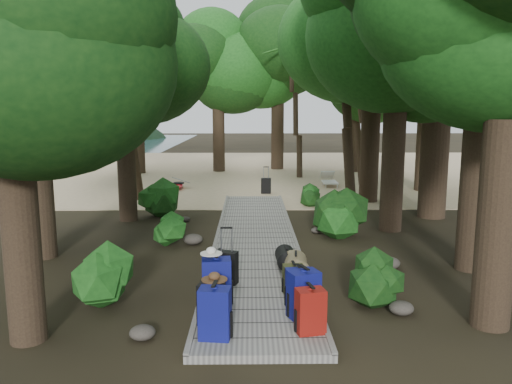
{
  "coord_description": "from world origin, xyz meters",
  "views": [
    {
      "loc": [
        -0.13,
        -10.99,
        3.24
      ],
      "look_at": [
        0.03,
        2.63,
        1.0
      ],
      "focal_mm": 35.0,
      "sensor_mm": 36.0,
      "label": 1
    }
  ],
  "objects_px": {
    "backpack_right_d": "(293,277)",
    "duffel_right_black": "(286,257)",
    "suitcase_on_boardwalk": "(227,267)",
    "backpack_right_c": "(299,286)",
    "backpack_left_b": "(211,302)",
    "lone_suitcase_on_sand": "(266,186)",
    "backpack_left_a": "(215,310)",
    "backpack_right_b": "(304,292)",
    "backpack_left_d": "(219,262)",
    "backpack_left_c": "(217,280)",
    "sun_lounger": "(330,179)",
    "kayak": "(179,184)",
    "duffel_right_khaki": "(296,265)",
    "backpack_right_a": "(310,309)"
  },
  "relations": [
    {
      "from": "backpack_left_c",
      "to": "backpack_right_b",
      "type": "relative_size",
      "value": 1.06
    },
    {
      "from": "backpack_right_a",
      "to": "backpack_left_c",
      "type": "bearing_deg",
      "value": 131.27
    },
    {
      "from": "suitcase_on_boardwalk",
      "to": "lone_suitcase_on_sand",
      "type": "distance_m",
      "value": 10.59
    },
    {
      "from": "backpack_right_c",
      "to": "lone_suitcase_on_sand",
      "type": "bearing_deg",
      "value": 83.4
    },
    {
      "from": "backpack_left_d",
      "to": "duffel_right_khaki",
      "type": "relative_size",
      "value": 0.79
    },
    {
      "from": "suitcase_on_boardwalk",
      "to": "backpack_right_c",
      "type": "bearing_deg",
      "value": -23.66
    },
    {
      "from": "backpack_right_c",
      "to": "kayak",
      "type": "distance_m",
      "value": 13.5
    },
    {
      "from": "backpack_right_b",
      "to": "duffel_right_khaki",
      "type": "xyz_separation_m",
      "value": [
        0.05,
        1.89,
        -0.19
      ]
    },
    {
      "from": "backpack_right_c",
      "to": "lone_suitcase_on_sand",
      "type": "height_order",
      "value": "backpack_right_c"
    },
    {
      "from": "backpack_right_d",
      "to": "backpack_left_d",
      "type": "bearing_deg",
      "value": 139.63
    },
    {
      "from": "backpack_right_d",
      "to": "suitcase_on_boardwalk",
      "type": "height_order",
      "value": "suitcase_on_boardwalk"
    },
    {
      "from": "kayak",
      "to": "suitcase_on_boardwalk",
      "type": "bearing_deg",
      "value": -82.95
    },
    {
      "from": "backpack_right_a",
      "to": "backpack_right_c",
      "type": "relative_size",
      "value": 1.04
    },
    {
      "from": "backpack_left_d",
      "to": "lone_suitcase_on_sand",
      "type": "bearing_deg",
      "value": 89.41
    },
    {
      "from": "backpack_right_c",
      "to": "sun_lounger",
      "type": "distance_m",
      "value": 13.7
    },
    {
      "from": "backpack_left_b",
      "to": "suitcase_on_boardwalk",
      "type": "bearing_deg",
      "value": 99.77
    },
    {
      "from": "backpack_right_b",
      "to": "suitcase_on_boardwalk",
      "type": "height_order",
      "value": "backpack_right_b"
    },
    {
      "from": "backpack_left_c",
      "to": "backpack_left_d",
      "type": "xyz_separation_m",
      "value": [
        -0.05,
        1.49,
        -0.18
      ]
    },
    {
      "from": "backpack_left_a",
      "to": "backpack_left_c",
      "type": "height_order",
      "value": "backpack_left_c"
    },
    {
      "from": "backpack_right_d",
      "to": "lone_suitcase_on_sand",
      "type": "relative_size",
      "value": 0.9
    },
    {
      "from": "backpack_left_b",
      "to": "suitcase_on_boardwalk",
      "type": "height_order",
      "value": "backpack_left_b"
    },
    {
      "from": "backpack_left_d",
      "to": "backpack_left_a",
      "type": "bearing_deg",
      "value": -81.41
    },
    {
      "from": "backpack_right_d",
      "to": "duffel_right_black",
      "type": "distance_m",
      "value": 1.43
    },
    {
      "from": "backpack_left_c",
      "to": "duffel_right_black",
      "type": "relative_size",
      "value": 1.39
    },
    {
      "from": "backpack_right_b",
      "to": "sun_lounger",
      "type": "distance_m",
      "value": 14.13
    },
    {
      "from": "suitcase_on_boardwalk",
      "to": "backpack_right_a",
      "type": "bearing_deg",
      "value": -39.76
    },
    {
      "from": "backpack_left_b",
      "to": "backpack_left_d",
      "type": "xyz_separation_m",
      "value": [
        -0.02,
        2.21,
        -0.09
      ]
    },
    {
      "from": "kayak",
      "to": "backpack_right_a",
      "type": "bearing_deg",
      "value": -79.7
    },
    {
      "from": "backpack_left_a",
      "to": "backpack_left_b",
      "type": "xyz_separation_m",
      "value": [
        -0.09,
        0.47,
        -0.06
      ]
    },
    {
      "from": "duffel_right_khaki",
      "to": "backpack_right_d",
      "type": "bearing_deg",
      "value": -92.41
    },
    {
      "from": "backpack_left_c",
      "to": "duffel_right_black",
      "type": "height_order",
      "value": "backpack_left_c"
    },
    {
      "from": "backpack_right_b",
      "to": "lone_suitcase_on_sand",
      "type": "xyz_separation_m",
      "value": [
        -0.18,
        12.06,
        -0.2
      ]
    },
    {
      "from": "kayak",
      "to": "sun_lounger",
      "type": "xyz_separation_m",
      "value": [
        6.39,
        0.48,
        0.14
      ]
    },
    {
      "from": "backpack_left_c",
      "to": "lone_suitcase_on_sand",
      "type": "bearing_deg",
      "value": 78.79
    },
    {
      "from": "kayak",
      "to": "backpack_left_b",
      "type": "bearing_deg",
      "value": -85.06
    },
    {
      "from": "backpack_right_a",
      "to": "duffel_right_black",
      "type": "relative_size",
      "value": 1.15
    },
    {
      "from": "backpack_left_b",
      "to": "lone_suitcase_on_sand",
      "type": "distance_m",
      "value": 12.34
    },
    {
      "from": "backpack_left_b",
      "to": "backpack_left_c",
      "type": "height_order",
      "value": "backpack_left_c"
    },
    {
      "from": "suitcase_on_boardwalk",
      "to": "lone_suitcase_on_sand",
      "type": "xyz_separation_m",
      "value": [
        1.05,
        10.53,
        -0.1
      ]
    },
    {
      "from": "backpack_left_a",
      "to": "sun_lounger",
      "type": "xyz_separation_m",
      "value": [
        3.9,
        14.57,
        -0.2
      ]
    },
    {
      "from": "duffel_right_black",
      "to": "sun_lounger",
      "type": "distance_m",
      "value": 11.72
    },
    {
      "from": "backpack_left_d",
      "to": "backpack_right_d",
      "type": "bearing_deg",
      "value": -28.7
    },
    {
      "from": "duffel_right_khaki",
      "to": "kayak",
      "type": "bearing_deg",
      "value": 113.85
    },
    {
      "from": "duffel_right_khaki",
      "to": "duffel_right_black",
      "type": "xyz_separation_m",
      "value": [
        -0.15,
        0.59,
        -0.02
      ]
    },
    {
      "from": "duffel_right_khaki",
      "to": "sun_lounger",
      "type": "distance_m",
      "value": 12.26
    },
    {
      "from": "backpack_right_a",
      "to": "duffel_right_khaki",
      "type": "distance_m",
      "value": 2.42
    },
    {
      "from": "backpack_left_a",
      "to": "suitcase_on_boardwalk",
      "type": "bearing_deg",
      "value": 95.04
    },
    {
      "from": "backpack_left_a",
      "to": "backpack_right_c",
      "type": "xyz_separation_m",
      "value": [
        1.26,
        1.12,
        -0.06
      ]
    },
    {
      "from": "backpack_right_a",
      "to": "kayak",
      "type": "bearing_deg",
      "value": 92.98
    },
    {
      "from": "backpack_right_d",
      "to": "lone_suitcase_on_sand",
      "type": "bearing_deg",
      "value": 85.28
    }
  ]
}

